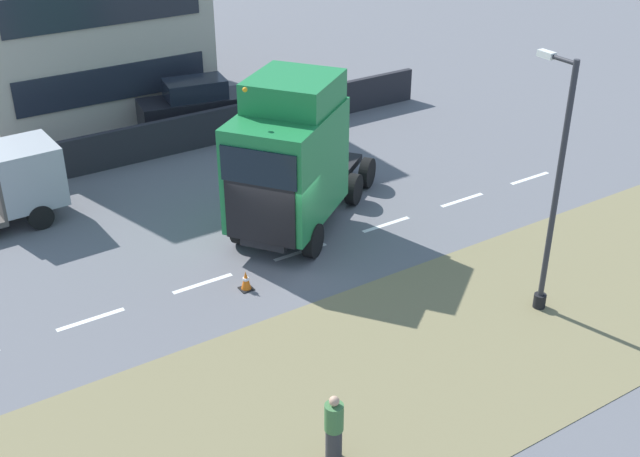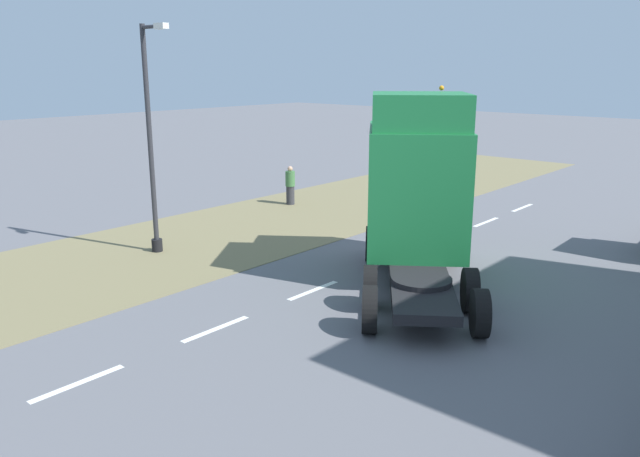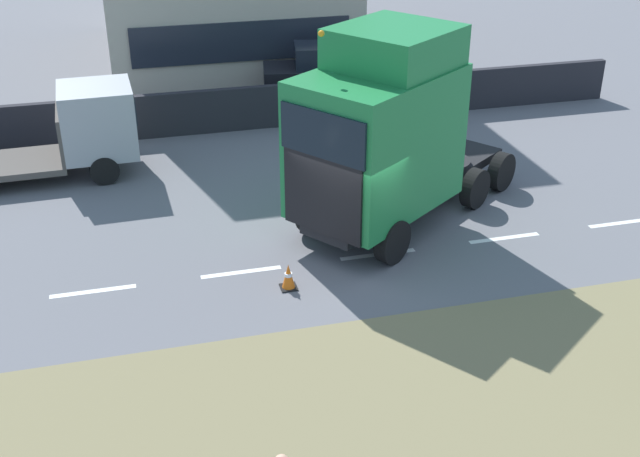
# 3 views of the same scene
# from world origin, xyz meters

# --- Properties ---
(ground_plane) EXTENTS (120.00, 120.00, 0.00)m
(ground_plane) POSITION_xyz_m (0.00, 0.00, 0.00)
(ground_plane) COLOR slate
(ground_plane) RESTS_ON ground
(grass_verge) EXTENTS (7.00, 44.00, 0.01)m
(grass_verge) POSITION_xyz_m (-6.00, 0.00, 0.01)
(grass_verge) COLOR olive
(grass_verge) RESTS_ON ground
(lane_markings) EXTENTS (0.16, 21.00, 0.00)m
(lane_markings) POSITION_xyz_m (0.00, -0.70, 0.00)
(lane_markings) COLOR white
(lane_markings) RESTS_ON ground
(boundary_wall) EXTENTS (0.25, 24.00, 1.39)m
(boundary_wall) POSITION_xyz_m (9.00, 0.00, 0.69)
(boundary_wall) COLOR #232328
(boundary_wall) RESTS_ON ground
(lorry_cab) EXTENTS (6.02, 6.93, 5.04)m
(lorry_cab) POSITION_xyz_m (1.23, -1.15, 2.46)
(lorry_cab) COLOR black
(lorry_cab) RESTS_ON ground
(flatbed_truck) EXTENTS (2.22, 5.71, 2.49)m
(flatbed_truck) POSITION_xyz_m (6.61, 5.83, 1.32)
(flatbed_truck) COLOR #999EA3
(flatbed_truck) RESTS_ON ground
(parked_car) EXTENTS (2.42, 4.53, 2.13)m
(parked_car) POSITION_xyz_m (10.68, -2.35, 1.03)
(parked_car) COLOR black
(parked_car) RESTS_ON ground
(lamp_post) EXTENTS (1.28, 0.33, 6.72)m
(lamp_post) POSITION_xyz_m (-5.86, -4.47, 3.09)
(lamp_post) COLOR black
(lamp_post) RESTS_ON ground
(pedestrian) EXTENTS (0.39, 0.39, 1.61)m
(pedestrian) POSITION_xyz_m (-7.53, 3.17, 0.78)
(pedestrian) COLOR #333338
(pedestrian) RESTS_ON ground
(traffic_cone_lead) EXTENTS (0.36, 0.36, 0.58)m
(traffic_cone_lead) POSITION_xyz_m (-0.92, 1.62, 0.28)
(traffic_cone_lead) COLOR black
(traffic_cone_lead) RESTS_ON ground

